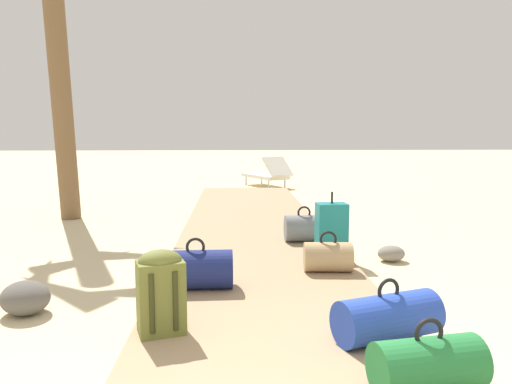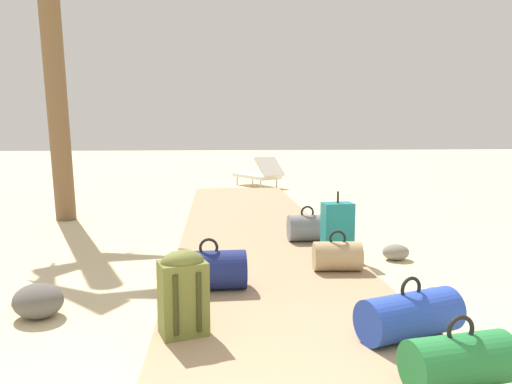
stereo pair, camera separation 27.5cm
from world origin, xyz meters
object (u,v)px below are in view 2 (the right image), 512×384
lounge_chair (260,174)px  duffel_bag_tan (337,256)px  duffel_bag_navy (209,270)px  backpack_olive (183,291)px  duffel_bag_blue (410,315)px  suitcase_teal (337,229)px  duffel_bag_green (459,361)px  duffel_bag_grey (307,228)px

lounge_chair → duffel_bag_tan: bearing=-89.8°
duffel_bag_navy → backpack_olive: bearing=-99.8°
duffel_bag_blue → duffel_bag_navy: bearing=140.1°
backpack_olive → suitcase_teal: suitcase_teal is taller
suitcase_teal → duffel_bag_green: size_ratio=1.14×
duffel_bag_blue → duffel_bag_grey: duffel_bag_grey is taller
backpack_olive → suitcase_teal: size_ratio=0.82×
duffel_bag_navy → lounge_chair: bearing=81.8°
duffel_bag_green → lounge_chair: size_ratio=0.37×
duffel_bag_tan → duffel_bag_navy: bearing=-159.3°
backpack_olive → lounge_chair: lounge_chair is taller
duffel_bag_green → lounge_chair: bearing=90.8°
backpack_olive → duffel_bag_grey: size_ratio=1.22×
duffel_bag_green → duffel_bag_navy: size_ratio=0.96×
duffel_bag_tan → duffel_bag_navy: 1.31m
duffel_bag_tan → lounge_chair: (-0.03, 7.83, 0.10)m
backpack_olive → duffel_bag_blue: backpack_olive is taller
suitcase_teal → duffel_bag_tan: (-0.15, -0.61, -0.14)m
suitcase_teal → duffel_bag_grey: size_ratio=1.49×
backpack_olive → duffel_bag_blue: 1.49m
backpack_olive → duffel_bag_tan: bearing=44.9°
suitcase_teal → duffel_bag_blue: (-0.06, -2.17, -0.13)m
duffel_bag_tan → lounge_chair: lounge_chair is taller
backpack_olive → duffel_bag_grey: bearing=63.4°
suitcase_teal → duffel_bag_blue: bearing=-91.7°
duffel_bag_blue → backpack_olive: bearing=173.0°
backpack_olive → duffel_bag_green: backpack_olive is taller
duffel_bag_navy → lounge_chair: size_ratio=0.39×
duffel_bag_green → duffel_bag_tan: bearing=92.6°
suitcase_teal → duffel_bag_tan: size_ratio=1.47×
lounge_chair → duffel_bag_green: bearing=-89.2°
duffel_bag_grey → duffel_bag_navy: bearing=-123.9°
duffel_bag_green → lounge_chair: (-0.13, 10.01, 0.11)m
duffel_bag_tan → duffel_bag_grey: bearing=92.2°
suitcase_teal → lounge_chair: same height
duffel_bag_tan → lounge_chair: bearing=90.2°
suitcase_teal → duffel_bag_navy: bearing=-142.1°
backpack_olive → duffel_bag_grey: (1.34, 2.67, -0.13)m
suitcase_teal → duffel_bag_green: 2.80m
duffel_bag_tan → duffel_bag_blue: duffel_bag_blue is taller
duffel_bag_tan → duffel_bag_grey: 1.29m
duffel_bag_grey → duffel_bag_blue: bearing=-87.3°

